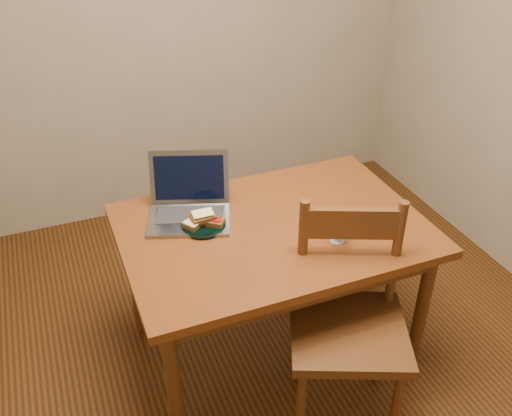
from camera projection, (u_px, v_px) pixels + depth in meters
name	position (u px, v px, depth m)	size (l,w,h in m)	color
floor	(266.00, 363.00, 2.79)	(3.20, 3.20, 0.02)	black
back_wall	(162.00, 11.00, 3.33)	(3.20, 0.02, 2.60)	gray
table	(273.00, 242.00, 2.51)	(1.30, 0.90, 0.74)	#54290E
chair	(349.00, 316.00, 2.28)	(0.60, 0.59, 0.50)	#41230D
plate	(204.00, 226.00, 2.45)	(0.19, 0.19, 0.02)	black
sandwich_cheese	(195.00, 222.00, 2.43)	(0.10, 0.06, 0.03)	#381E0C
sandwich_tomato	(212.00, 221.00, 2.44)	(0.10, 0.06, 0.03)	#381E0C
sandwich_top	(203.00, 216.00, 2.43)	(0.10, 0.06, 0.03)	#381E0C
milk_glass	(338.00, 227.00, 2.33)	(0.07, 0.07, 0.14)	white
laptop	(189.00, 200.00, 2.51)	(0.44, 0.42, 0.25)	slate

